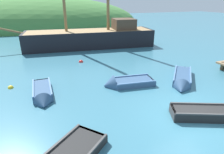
{
  "coord_description": "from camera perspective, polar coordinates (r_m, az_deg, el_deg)",
  "views": [
    {
      "loc": [
        -5.97,
        -5.41,
        4.81
      ],
      "look_at": [
        -1.87,
        4.85,
        0.34
      ],
      "focal_mm": 31.1,
      "sensor_mm": 36.0,
      "label": 1
    }
  ],
  "objects": [
    {
      "name": "rowboat_center",
      "position": [
        12.75,
        19.87,
        -0.91
      ],
      "size": [
        3.27,
        3.49,
        0.97
      ],
      "rotation": [
        0.0,
        0.0,
        3.98
      ],
      "color": "#335175",
      "rests_on": "ground"
    },
    {
      "name": "sailing_ship",
      "position": [
        21.18,
        -6.0,
        10.61
      ],
      "size": [
        16.01,
        5.01,
        12.09
      ],
      "rotation": [
        0.0,
        0.0,
        3.01
      ],
      "color": "black",
      "rests_on": "ground"
    },
    {
      "name": "buoy_red",
      "position": [
        16.1,
        -9.11,
        4.35
      ],
      "size": [
        0.37,
        0.37,
        0.37
      ],
      "primitive_type": "sphere",
      "color": "red",
      "rests_on": "ground"
    },
    {
      "name": "ground_plane",
      "position": [
        9.38,
        22.54,
        -10.72
      ],
      "size": [
        120.0,
        120.0,
        0.0
      ],
      "primitive_type": "plane",
      "color": "teal"
    },
    {
      "name": "rowboat_near_dock",
      "position": [
        11.6,
        3.67,
        -1.98
      ],
      "size": [
        3.15,
        1.6,
        1.17
      ],
      "rotation": [
        0.0,
        0.0,
        3.0
      ],
      "color": "#335175",
      "rests_on": "ground"
    },
    {
      "name": "shore_hill",
      "position": [
        41.53,
        -21.96,
        13.83
      ],
      "size": [
        42.41,
        22.29,
        10.89
      ],
      "primitive_type": "ellipsoid",
      "color": "#477F3D",
      "rests_on": "ground"
    },
    {
      "name": "buoy_yellow",
      "position": [
        12.71,
        -27.63,
        -2.88
      ],
      "size": [
        0.31,
        0.31,
        0.31
      ],
      "primitive_type": "sphere",
      "color": "yellow",
      "rests_on": "ground"
    },
    {
      "name": "rowboat_outer_left",
      "position": [
        9.68,
        28.11,
        -9.73
      ],
      "size": [
        3.58,
        2.3,
        0.92
      ],
      "rotation": [
        0.0,
        0.0,
        5.86
      ],
      "color": "black",
      "rests_on": "ground"
    },
    {
      "name": "rowboat_far",
      "position": [
        10.91,
        -19.71,
        -4.81
      ],
      "size": [
        1.01,
        3.09,
        0.91
      ],
      "rotation": [
        0.0,
        0.0,
        4.69
      ],
      "color": "#335175",
      "rests_on": "ground"
    }
  ]
}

